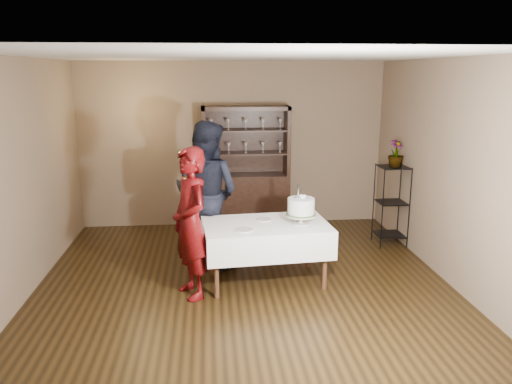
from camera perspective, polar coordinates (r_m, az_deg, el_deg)
floor at (r=6.26m, az=-1.40°, el=-10.25°), size 5.00×5.00×0.00m
ceiling at (r=5.73m, az=-1.56°, el=15.29°), size 5.00×5.00×0.00m
back_wall at (r=8.31m, az=-2.70°, el=5.41°), size 5.00×0.02×2.70m
wall_left at (r=6.20m, az=-25.20°, el=1.31°), size 0.02×5.00×2.70m
wall_right at (r=6.51m, az=21.06°, el=2.24°), size 0.02×5.00×2.70m
china_hutch at (r=8.20m, az=-1.16°, el=0.44°), size 1.40×0.48×2.00m
plant_etagere at (r=7.65m, az=15.20°, el=-1.12°), size 0.42×0.42×1.20m
cake_table at (r=6.07m, az=1.14°, el=-5.22°), size 1.57×1.04×0.75m
woman at (r=5.67m, az=-7.47°, el=-3.57°), size 0.64×0.75×1.74m
man at (r=6.60m, az=-5.71°, el=-0.21°), size 1.17×1.09×1.92m
cake at (r=5.97m, az=5.17°, el=-1.82°), size 0.36×0.36×0.50m
plate_near at (r=5.76m, az=-1.34°, el=-4.34°), size 0.21×0.21×0.01m
plate_far at (r=6.15m, az=0.86°, el=-3.15°), size 0.24×0.24×0.01m
potted_plant at (r=7.48m, az=15.70°, el=4.26°), size 0.29×0.29×0.39m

